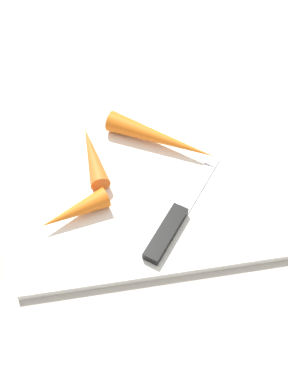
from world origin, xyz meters
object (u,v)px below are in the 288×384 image
at_px(knife, 170,226).
at_px(carrot_shortest, 74,211).
at_px(carrot_medium, 92,155).
at_px(carrot_longest, 161,138).
at_px(cutting_board, 144,194).

bearing_deg(knife, carrot_shortest, 111.17).
distance_m(knife, carrot_medium, 0.16).
relative_size(carrot_shortest, carrot_medium, 0.87).
relative_size(knife, carrot_shortest, 1.76).
bearing_deg(knife, carrot_longest, 32.82).
xyz_separation_m(cutting_board, carrot_medium, (-0.07, 0.07, 0.02)).
bearing_deg(carrot_shortest, carrot_medium, -130.36).
relative_size(cutting_board, carrot_medium, 3.25).
distance_m(knife, carrot_longest, 0.15).
relative_size(carrot_shortest, carrot_longest, 0.57).
height_order(knife, carrot_longest, carrot_longest).
distance_m(knife, carrot_shortest, 0.13).
relative_size(cutting_board, knife, 2.12).
relative_size(carrot_medium, carrot_longest, 0.65).
height_order(carrot_medium, carrot_longest, carrot_longest).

